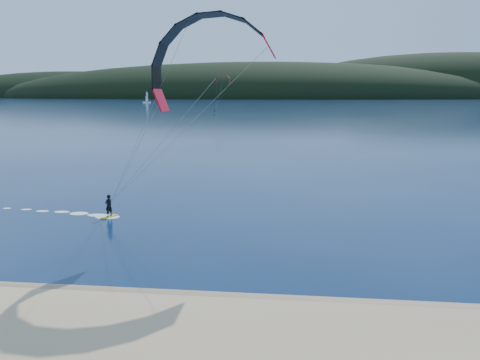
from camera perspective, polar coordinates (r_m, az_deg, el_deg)
The scene contains 6 objects.
ground at distance 19.78m, azimuth -15.71°, elevation -19.80°, with size 1800.00×1800.00×0.00m, color #08173B.
wet_sand at distance 23.49m, azimuth -11.53°, elevation -14.32°, with size 220.00×2.50×0.10m.
headland at distance 761.06m, azimuth 5.87°, elevation 10.03°, with size 1200.00×310.00×140.00m.
kitesurfer_near at distance 32.10m, azimuth -3.64°, elevation 11.85°, with size 24.68×6.15×15.30m.
kitesurfer_far at distance 215.84m, azimuth -2.10°, elevation 11.96°, with size 8.74×5.38×16.37m.
sailboat at distance 428.67m, azimuth -11.41°, elevation 9.41°, with size 7.86×5.06×10.95m.
Camera 1 is at (6.79, -15.69, 9.95)m, focal length 34.63 mm.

